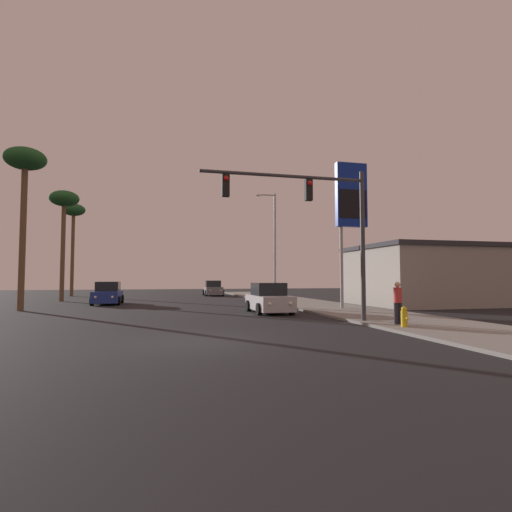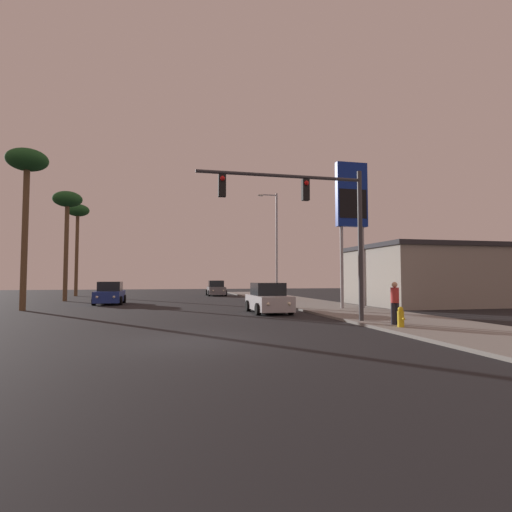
{
  "view_description": "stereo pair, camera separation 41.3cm",
  "coord_description": "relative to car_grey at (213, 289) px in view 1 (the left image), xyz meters",
  "views": [
    {
      "loc": [
        -1.11,
        -12.39,
        1.94
      ],
      "look_at": [
        4.64,
        11.66,
        3.32
      ],
      "focal_mm": 28.0,
      "sensor_mm": 36.0,
      "label": 1
    },
    {
      "loc": [
        -0.71,
        -12.48,
        1.94
      ],
      "look_at": [
        4.64,
        11.66,
        3.32
      ],
      "focal_mm": 28.0,
      "sensor_mm": 36.0,
      "label": 2
    }
  ],
  "objects": [
    {
      "name": "traffic_light_mast",
      "position": [
        0.82,
        -28.54,
        3.96
      ],
      "size": [
        7.22,
        0.36,
        6.5
      ],
      "color": "#38383D",
      "rests_on": "sidewalk_right"
    },
    {
      "name": "car_silver",
      "position": [
        0.26,
        -22.6,
        0.0
      ],
      "size": [
        2.04,
        4.32,
        1.68
      ],
      "rotation": [
        0.0,
        0.0,
        3.15
      ],
      "color": "#B7B7BC",
      "rests_on": "ground"
    },
    {
      "name": "street_lamp",
      "position": [
        3.54,
        -12.05,
        4.36
      ],
      "size": [
        1.74,
        0.24,
        9.0
      ],
      "color": "#99999E",
      "rests_on": "sidewalk_right"
    },
    {
      "name": "car_blue",
      "position": [
        -9.49,
        -12.74,
        0.0
      ],
      "size": [
        2.04,
        4.31,
        1.68
      ],
      "rotation": [
        0.0,
        0.0,
        3.14
      ],
      "color": "navy",
      "rests_on": "ground"
    },
    {
      "name": "palm_tree_near",
      "position": [
        -13.76,
        -17.9,
        7.79
      ],
      "size": [
        2.4,
        2.4,
        9.83
      ],
      "color": "brown",
      "rests_on": "ground"
    },
    {
      "name": "building_gas_station",
      "position": [
        13.43,
        -18.84,
        1.4
      ],
      "size": [
        10.3,
        8.3,
        4.3
      ],
      "color": "gray",
      "rests_on": "ground"
    },
    {
      "name": "fire_hydrant",
      "position": [
        3.22,
        -30.96,
        -0.27
      ],
      "size": [
        0.24,
        0.34,
        0.76
      ],
      "color": "gold",
      "rests_on": "sidewalk_right"
    },
    {
      "name": "ground_plane",
      "position": [
        -4.57,
        -31.9,
        -0.76
      ],
      "size": [
        120.0,
        120.0,
        0.0
      ],
      "primitive_type": "plane",
      "color": "black"
    },
    {
      "name": "pedestrian_on_sidewalk",
      "position": [
        3.48,
        -30.16,
        0.27
      ],
      "size": [
        0.34,
        0.32,
        1.67
      ],
      "color": "#23232D",
      "rests_on": "sidewalk_right"
    },
    {
      "name": "palm_tree_far",
      "position": [
        -14.97,
        2.1,
        7.96
      ],
      "size": [
        2.4,
        2.4,
        10.03
      ],
      "color": "brown",
      "rests_on": "ground"
    },
    {
      "name": "palm_tree_mid",
      "position": [
        -13.74,
        -7.9,
        7.38
      ],
      "size": [
        2.4,
        2.4,
        9.36
      ],
      "color": "brown",
      "rests_on": "ground"
    },
    {
      "name": "car_grey",
      "position": [
        0.0,
        0.0,
        0.0
      ],
      "size": [
        2.04,
        4.34,
        1.68
      ],
      "rotation": [
        0.0,
        0.0,
        3.11
      ],
      "color": "slate",
      "rests_on": "ground"
    },
    {
      "name": "sidewalk_right",
      "position": [
        4.93,
        -21.9,
        -0.7
      ],
      "size": [
        5.0,
        60.0,
        0.12
      ],
      "color": "gray",
      "rests_on": "ground"
    },
    {
      "name": "gas_station_sign",
      "position": [
        5.81,
        -21.76,
        5.86
      ],
      "size": [
        2.0,
        0.42,
        9.0
      ],
      "color": "#99999E",
      "rests_on": "sidewalk_right"
    }
  ]
}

